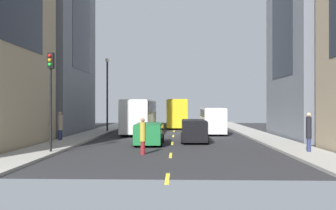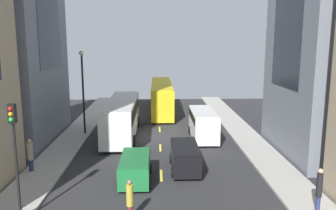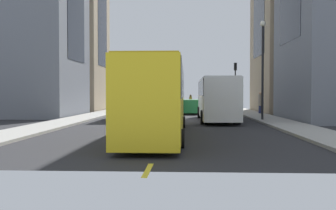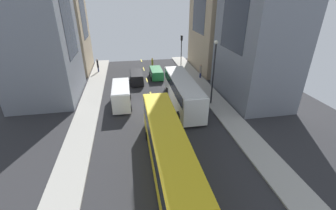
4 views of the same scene
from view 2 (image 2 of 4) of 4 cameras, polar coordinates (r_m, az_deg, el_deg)
name	(u,v)px [view 2 (image 2 of 4)]	position (r m, az deg, el deg)	size (l,w,h in m)	color
ground_plane	(160,138)	(31.79, -1.33, -5.39)	(42.39, 42.39, 0.00)	#28282B
sidewalk_west	(73,138)	(32.67, -15.32, -5.20)	(2.66, 44.00, 0.15)	#9E9B93
sidewalk_east	(246,136)	(32.79, 12.60, -5.02)	(2.66, 44.00, 0.15)	#9E9B93
lane_stripe_2	(161,175)	(23.27, -1.13, -11.46)	(0.16, 2.00, 0.01)	yellow
lane_stripe_3	(160,148)	(28.92, -1.28, -7.01)	(0.16, 2.00, 0.01)	yellow
lane_stripe_4	(160,129)	(34.69, -1.38, -4.02)	(0.16, 2.00, 0.01)	yellow
lane_stripe_5	(159,116)	(40.52, -1.45, -1.89)	(0.16, 2.00, 0.01)	yellow
lane_stripe_6	(159,107)	(46.40, -1.50, -0.30)	(0.16, 2.00, 0.01)	yellow
lane_stripe_7	(159,99)	(52.30, -1.54, 0.93)	(0.16, 2.00, 0.01)	yellow
city_bus_white	(122,114)	(32.32, -7.57, -1.55)	(2.80, 11.39, 3.35)	silver
streetcar_yellow	(162,95)	(43.09, -1.04, 1.72)	(2.70, 14.36, 3.59)	yellow
delivery_van_white	(203,122)	(31.26, 5.80, -2.85)	(2.25, 5.83, 2.58)	white
car_black_0	(185,155)	(23.98, 2.80, -8.26)	(2.00, 4.39, 1.69)	black
car_green_1	(135,167)	(22.31, -5.41, -10.03)	(2.01, 4.25, 1.52)	#1E7238
pedestrian_crossing_mid	(30,154)	(24.98, -21.64, -7.52)	(0.39, 0.39, 2.18)	navy
pedestrian_crossing_near	(130,199)	(17.66, -6.28, -15.08)	(0.34, 0.34, 2.08)	maroon
pedestrian_walking_far	(319,188)	(19.63, 23.54, -12.37)	(0.31, 0.31, 2.25)	navy
traffic_light_near_corner	(14,140)	(17.84, -23.91, -5.31)	(0.32, 0.44, 5.71)	black
streetlamp_near	(83,84)	(32.80, -13.79, 3.38)	(0.44, 0.44, 7.69)	black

